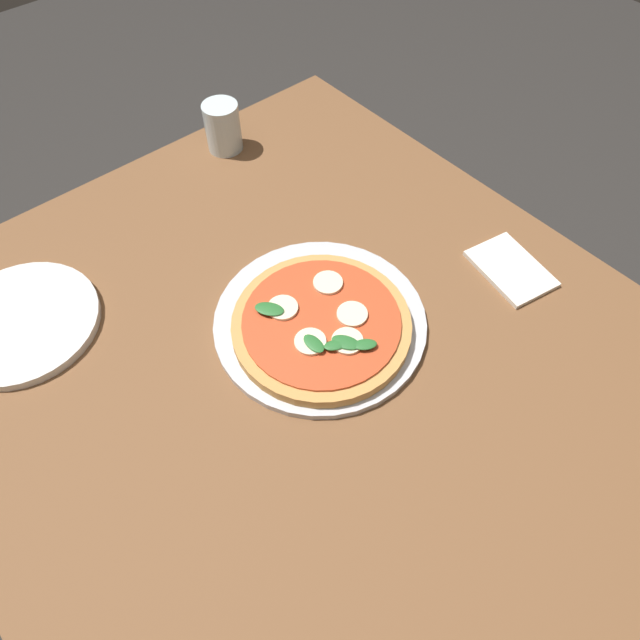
% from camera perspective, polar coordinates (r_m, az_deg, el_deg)
% --- Properties ---
extents(ground_plane, '(6.00, 6.00, 0.00)m').
position_cam_1_polar(ground_plane, '(1.45, -0.09, -19.33)').
color(ground_plane, '#2D2B28').
extents(dining_table, '(1.14, 0.95, 0.71)m').
position_cam_1_polar(dining_table, '(0.88, -0.13, -7.98)').
color(dining_table, brown).
rests_on(dining_table, ground_plane).
extents(serving_tray, '(0.31, 0.31, 0.01)m').
position_cam_1_polar(serving_tray, '(0.83, 0.00, -0.16)').
color(serving_tray, silver).
rests_on(serving_tray, dining_table).
extents(pizza, '(0.26, 0.26, 0.03)m').
position_cam_1_polar(pizza, '(0.80, 0.15, -0.45)').
color(pizza, tan).
rests_on(pizza, serving_tray).
extents(plate_white, '(0.23, 0.23, 0.01)m').
position_cam_1_polar(plate_white, '(0.94, -28.20, -0.21)').
color(plate_white, white).
rests_on(plate_white, dining_table).
extents(napkin, '(0.14, 0.11, 0.01)m').
position_cam_1_polar(napkin, '(0.94, 18.92, 4.97)').
color(napkin, white).
rests_on(napkin, dining_table).
extents(glass_cup, '(0.07, 0.07, 0.09)m').
position_cam_1_polar(glass_cup, '(1.12, -9.91, 18.86)').
color(glass_cup, silver).
rests_on(glass_cup, dining_table).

